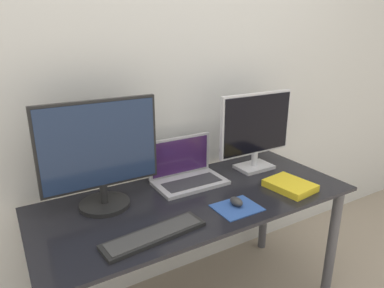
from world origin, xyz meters
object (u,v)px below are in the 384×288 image
Objects in this scene: keyboard at (154,235)px; book at (290,185)px; laptop at (186,171)px; monitor_left at (100,154)px; monitor_right at (256,129)px; mouse at (236,202)px.

keyboard is 1.77× the size of book.
monitor_left is at bearing -174.56° from laptop.
laptop is at bearing 46.82° from keyboard.
laptop is 1.50× the size of book.
book is (-0.02, -0.31, -0.22)m from monitor_right.
monitor_right is at bearing 23.40° from keyboard.
book is at bearing 2.94° from keyboard.
keyboard is 0.78m from book.
monitor_right is at bearing 86.05° from book.
book is (0.35, 0.01, -0.01)m from mouse.
monitor_left is 0.90m from monitor_right.
laptop is 4.92× the size of mouse.
keyboard is at bearing -175.59° from mouse.
monitor_left reaches higher than monitor_right.
monitor_left reaches higher than mouse.
laptop is at bearing 99.98° from mouse.
monitor_left is 0.65m from mouse.
monitor_left is 1.10× the size of monitor_right.
book is (0.78, 0.04, 0.01)m from keyboard.
mouse is (0.52, -0.31, -0.23)m from monitor_left.
book is (0.87, -0.31, -0.24)m from monitor_left.
mouse is (-0.37, -0.31, -0.22)m from monitor_right.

